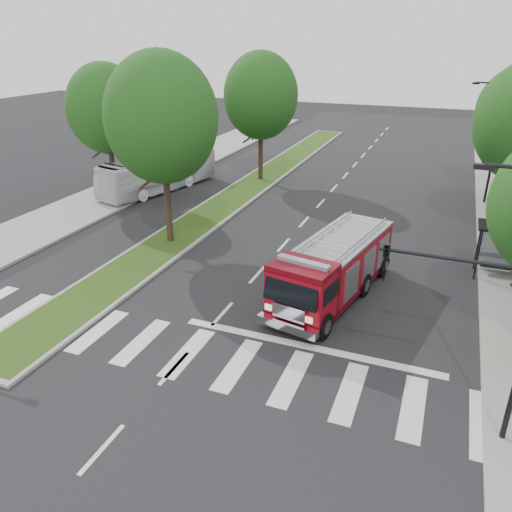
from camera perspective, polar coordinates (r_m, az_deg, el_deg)
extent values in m
plane|color=black|center=(21.06, -3.87, -6.62)|extent=(140.00, 140.00, 0.00)
cube|color=gray|center=(36.17, -18.17, 5.71)|extent=(5.00, 80.00, 0.15)
cube|color=gray|center=(38.52, -0.57, 7.99)|extent=(3.00, 50.00, 0.14)
cube|color=#234213|center=(38.50, -0.57, 8.10)|extent=(2.60, 49.50, 0.02)
cylinder|color=black|center=(25.58, 24.04, 0.11)|extent=(0.08, 0.08, 2.50)
cylinder|color=black|center=(26.70, 24.02, 1.08)|extent=(0.08, 0.08, 2.50)
cube|color=#8C99A5|center=(26.90, 26.97, 0.81)|extent=(2.80, 0.04, 1.80)
cube|color=black|center=(26.53, 26.76, -1.23)|extent=(2.40, 0.40, 0.08)
cylinder|color=black|center=(31.67, 27.25, 5.74)|extent=(0.36, 0.36, 4.40)
cylinder|color=black|center=(41.38, 26.32, 9.39)|extent=(0.36, 0.36, 3.96)
cylinder|color=black|center=(27.61, -10.04, 5.93)|extent=(0.36, 0.36, 4.62)
ellipsoid|color=#16360E|center=(26.58, -10.76, 15.21)|extent=(5.80, 5.80, 6.67)
cylinder|color=black|center=(39.80, 0.52, 11.68)|extent=(0.36, 0.36, 4.40)
ellipsoid|color=#16360E|center=(39.11, 0.54, 17.84)|extent=(5.60, 5.60, 6.44)
cylinder|color=black|center=(36.83, -16.03, 9.57)|extent=(0.36, 0.36, 4.18)
ellipsoid|color=#16360E|center=(36.09, -16.78, 15.84)|extent=(5.20, 5.20, 5.98)
cube|color=black|center=(13.13, 24.61, 9.26)|extent=(0.45, 0.20, 0.12)
cylinder|color=black|center=(13.86, 22.08, -0.39)|extent=(4.00, 0.10, 0.10)
imported|color=black|center=(14.07, 14.56, -0.78)|extent=(0.18, 0.22, 1.10)
cylinder|color=black|center=(37.00, 25.64, 11.27)|extent=(0.16, 0.16, 8.00)
cylinder|color=black|center=(36.44, 25.31, 17.45)|extent=(1.80, 0.10, 0.10)
cube|color=black|center=(36.41, 23.84, 17.61)|extent=(0.45, 0.20, 0.12)
cube|color=#5C050C|center=(22.42, 8.77, -3.43)|extent=(3.96, 8.47, 0.24)
cube|color=maroon|center=(22.62, 9.75, -0.37)|extent=(3.58, 6.56, 1.94)
cube|color=maroon|center=(19.52, 5.27, -4.24)|extent=(2.72, 2.18, 2.04)
cube|color=#B2B2B7|center=(22.23, 9.93, 2.02)|extent=(3.58, 6.56, 0.12)
cylinder|color=#B2B2B7|center=(22.48, 7.93, 2.94)|extent=(1.22, 5.73, 0.10)
cylinder|color=#B2B2B7|center=(21.87, 12.06, 2.02)|extent=(1.22, 5.73, 0.10)
cube|color=silver|center=(19.13, 3.58, -8.02)|extent=(2.54, 0.82, 0.34)
cube|color=#8C99A5|center=(18.94, 5.41, -0.75)|extent=(2.16, 0.75, 0.17)
cylinder|color=black|center=(20.24, 1.97, -6.19)|extent=(0.54, 1.11, 1.07)
cylinder|color=black|center=(19.37, 7.69, -7.94)|extent=(0.54, 1.11, 1.07)
cylinder|color=black|center=(23.44, 7.10, -1.92)|extent=(0.54, 1.11, 1.07)
cylinder|color=black|center=(22.69, 12.16, -3.23)|extent=(0.54, 1.11, 1.07)
cylinder|color=black|center=(25.37, 9.42, 0.03)|extent=(0.54, 1.11, 1.07)
cylinder|color=black|center=(24.68, 14.14, -1.11)|extent=(0.54, 1.11, 1.07)
imported|color=silver|center=(38.03, -11.01, 9.43)|extent=(4.84, 10.39, 2.82)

